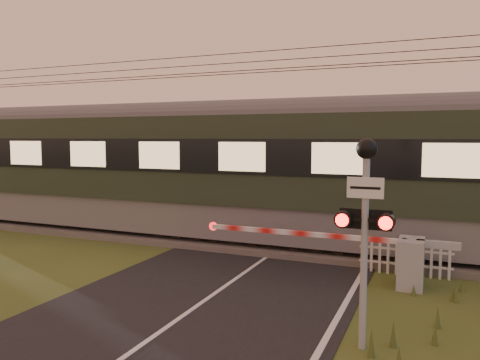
% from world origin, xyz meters
% --- Properties ---
extents(ground, '(160.00, 160.00, 0.00)m').
position_xyz_m(ground, '(0.00, 0.00, 0.00)').
color(ground, '#37491C').
rests_on(ground, ground).
extents(road, '(6.00, 140.00, 0.03)m').
position_xyz_m(road, '(0.02, -0.23, 0.01)').
color(road, black).
rests_on(road, ground).
extents(track_bed, '(140.00, 3.40, 0.39)m').
position_xyz_m(track_bed, '(0.00, 6.50, 0.07)').
color(track_bed, '#47423D').
rests_on(track_bed, ground).
extents(overhead_wires, '(120.00, 0.62, 0.62)m').
position_xyz_m(overhead_wires, '(0.00, 6.50, 5.72)').
color(overhead_wires, black).
rests_on(overhead_wires, ground).
extents(boom_gate, '(6.16, 0.87, 1.16)m').
position_xyz_m(boom_gate, '(3.68, 3.69, 0.63)').
color(boom_gate, gray).
rests_on(boom_gate, ground).
extents(crossing_signal, '(0.87, 0.36, 3.42)m').
position_xyz_m(crossing_signal, '(3.36, 0.08, 2.35)').
color(crossing_signal, gray).
rests_on(crossing_signal, ground).
extents(picket_fence, '(2.22, 0.07, 0.83)m').
position_xyz_m(picket_fence, '(3.74, 4.60, 0.42)').
color(picket_fence, silver).
rests_on(picket_fence, ground).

